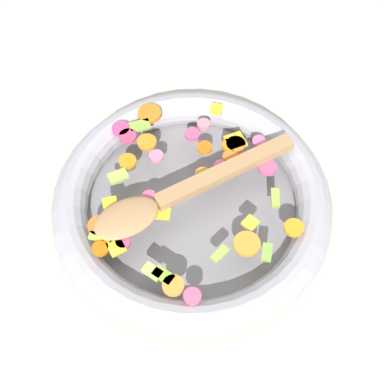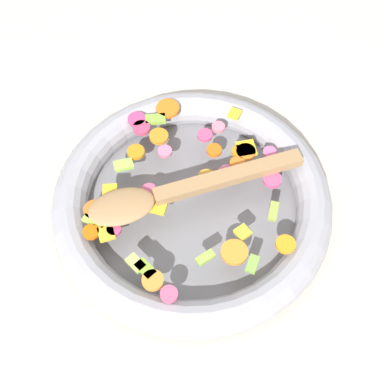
{
  "view_description": "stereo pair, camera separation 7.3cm",
  "coord_description": "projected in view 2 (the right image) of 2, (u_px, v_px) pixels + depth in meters",
  "views": [
    {
      "loc": [
        -0.29,
        0.26,
        0.67
      ],
      "look_at": [
        0.0,
        0.0,
        0.05
      ],
      "focal_mm": 50.0,
      "sensor_mm": 36.0,
      "label": 1
    },
    {
      "loc": [
        -0.34,
        0.2,
        0.67
      ],
      "look_at": [
        0.0,
        0.0,
        0.05
      ],
      "focal_mm": 50.0,
      "sensor_mm": 36.0,
      "label": 2
    }
  ],
  "objects": [
    {
      "name": "ground_plane",
      "position": [
        192.0,
        210.0,
        0.78
      ],
      "size": [
        4.0,
        4.0,
        0.0
      ],
      "primitive_type": "plane",
      "color": "beige"
    },
    {
      "name": "wooden_spoon",
      "position": [
        174.0,
        192.0,
        0.72
      ],
      "size": [
        0.1,
        0.3,
        0.01
      ],
      "color": "#A87F51",
      "rests_on": "chopped_vegetables"
    },
    {
      "name": "skillet",
      "position": [
        192.0,
        202.0,
        0.76
      ],
      "size": [
        0.4,
        0.4,
        0.05
      ],
      "color": "slate",
      "rests_on": "ground_plane"
    },
    {
      "name": "chopped_vegetables",
      "position": [
        185.0,
        183.0,
        0.74
      ],
      "size": [
        0.32,
        0.3,
        0.01
      ],
      "color": "orange",
      "rests_on": "skillet"
    }
  ]
}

